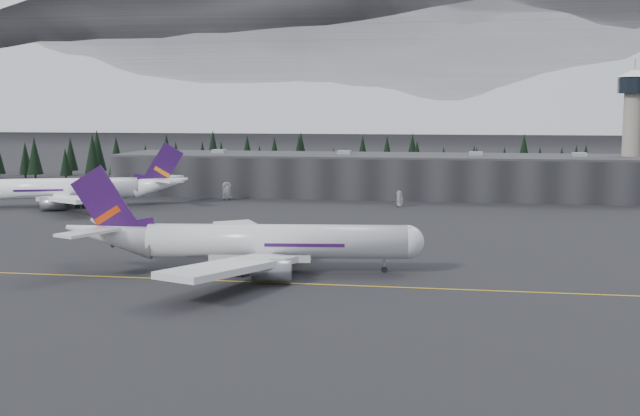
% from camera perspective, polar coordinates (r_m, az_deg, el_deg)
% --- Properties ---
extents(ground, '(1400.00, 1400.00, 0.00)m').
position_cam_1_polar(ground, '(125.58, -1.51, -5.20)').
color(ground, black).
rests_on(ground, ground).
extents(taxiline, '(400.00, 0.40, 0.02)m').
position_cam_1_polar(taxiline, '(123.66, -1.69, -5.39)').
color(taxiline, gold).
rests_on(taxiline, ground).
extents(terminal, '(160.00, 30.00, 12.60)m').
position_cam_1_polar(terminal, '(247.38, 4.02, 2.36)').
color(terminal, black).
rests_on(terminal, ground).
extents(control_tower, '(10.00, 10.00, 37.70)m').
position_cam_1_polar(control_tower, '(253.72, 21.33, 5.88)').
color(control_tower, gray).
rests_on(control_tower, ground).
extents(treeline, '(360.00, 20.00, 15.00)m').
position_cam_1_polar(treeline, '(284.04, 4.74, 3.22)').
color(treeline, black).
rests_on(treeline, ground).
extents(mountain_ridge, '(4400.00, 900.00, 420.00)m').
position_cam_1_polar(mountain_ridge, '(1120.98, 8.33, 5.70)').
color(mountain_ridge, white).
rests_on(mountain_ridge, ground).
extents(jet_main, '(59.50, 54.63, 17.53)m').
position_cam_1_polar(jet_main, '(132.47, -5.32, -2.40)').
color(jet_main, silver).
rests_on(jet_main, ground).
extents(jet_parked, '(57.68, 51.88, 17.45)m').
position_cam_1_polar(jet_parked, '(228.29, -16.85, 1.33)').
color(jet_parked, white).
rests_on(jet_parked, ground).
extents(gse_vehicle_a, '(4.56, 5.74, 1.45)m').
position_cam_1_polar(gse_vehicle_a, '(236.33, -6.66, 0.75)').
color(gse_vehicle_a, white).
rests_on(gse_vehicle_a, ground).
extents(gse_vehicle_b, '(4.73, 4.02, 1.53)m').
position_cam_1_polar(gse_vehicle_b, '(219.37, 5.72, 0.28)').
color(gse_vehicle_b, silver).
rests_on(gse_vehicle_b, ground).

